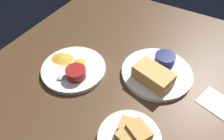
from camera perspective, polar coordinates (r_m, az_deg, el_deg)
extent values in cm
cube|color=#4C331E|center=(77.65, 6.56, -3.84)|extent=(110.00, 110.00, 3.00)
cylinder|color=white|center=(79.44, 11.57, -0.71)|extent=(25.03, 25.03, 1.60)
cube|color=tan|center=(73.90, 10.73, -1.41)|extent=(14.51, 10.68, 4.80)
cube|color=#DB938E|center=(73.90, 10.73, -1.41)|extent=(14.61, 10.16, 0.80)
cylinder|color=#0C144C|center=(81.59, 13.67, 2.82)|extent=(7.44, 7.44, 3.38)
cylinder|color=black|center=(80.74, 13.82, 3.49)|extent=(6.10, 6.10, 0.60)
cube|color=silver|center=(75.80, 10.37, -2.20)|extent=(1.18, 5.54, 0.40)
ellipsoid|color=silver|center=(79.34, 12.18, 0.33)|extent=(2.42, 3.35, 0.80)
cylinder|color=white|center=(80.39, -9.96, 0.30)|extent=(23.23, 23.23, 1.60)
cylinder|color=maroon|center=(75.51, -9.43, -0.74)|extent=(7.02, 7.02, 3.23)
cylinder|color=olive|center=(74.64, -9.54, -0.10)|extent=(5.75, 5.75, 0.60)
cube|color=silver|center=(79.32, -10.41, 0.52)|extent=(1.30, 5.55, 0.40)
ellipsoid|color=silver|center=(76.86, -13.19, -1.79)|extent=(2.48, 3.39, 0.80)
cone|color=gold|center=(80.89, -8.58, 1.98)|extent=(6.08, 6.08, 0.60)
cone|color=orange|center=(84.15, -13.52, 3.15)|extent=(8.80, 8.80, 0.60)
cone|color=gold|center=(83.79, -13.03, 3.04)|extent=(6.68, 6.68, 0.60)
cone|color=gold|center=(83.23, -12.37, 2.83)|extent=(6.62, 6.62, 0.60)
cylinder|color=silver|center=(62.63, 4.50, -17.70)|extent=(17.34, 17.34, 3.00)
cube|color=tan|center=(59.07, 4.29, -16.81)|extent=(5.92, 7.00, 4.18)
cube|color=tan|center=(59.07, 6.93, -16.26)|extent=(7.36, 6.69, 5.06)
cube|color=tan|center=(60.07, 4.76, -15.04)|extent=(6.68, 5.39, 4.19)
cube|color=white|center=(77.84, 25.88, -7.85)|extent=(13.10, 11.76, 0.40)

